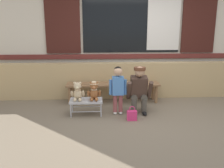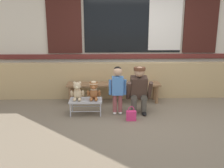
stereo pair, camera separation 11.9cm
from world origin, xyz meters
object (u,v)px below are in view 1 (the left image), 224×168
teddy_bear_with_hat (94,91)px  adult_crouching (139,89)px  wooden_bench_long (113,86)px  teddy_bear_plain (78,92)px  small_display_bench (86,101)px  child_standing (118,85)px  handbag_on_ground (132,115)px

teddy_bear_with_hat → adult_crouching: bearing=3.6°
wooden_bench_long → teddy_bear_with_hat: teddy_bear_with_hat is taller
teddy_bear_plain → teddy_bear_with_hat: (0.32, 0.00, 0.01)m
small_display_bench → child_standing: size_ratio=0.67×
teddy_bear_plain → child_standing: 0.80m
small_display_bench → child_standing: (0.63, -0.01, 0.33)m
small_display_bench → teddy_bear_plain: bearing=179.5°
handbag_on_ground → adult_crouching: bearing=64.4°
child_standing → adult_crouching: 0.45m
wooden_bench_long → handbag_on_ground: size_ratio=7.72×
small_display_bench → handbag_on_ground: 0.95m
adult_crouching → child_standing: bearing=-171.0°
wooden_bench_long → handbag_on_ground: 1.19m
wooden_bench_long → teddy_bear_plain: 1.06m
small_display_bench → teddy_bear_plain: size_ratio=1.76×
adult_crouching → teddy_bear_with_hat: bearing=-176.4°
wooden_bench_long → handbag_on_ground: (0.28, -1.12, -0.28)m
teddy_bear_with_hat → wooden_bench_long: bearing=61.2°
teddy_bear_plain → teddy_bear_with_hat: 0.32m
small_display_bench → handbag_on_ground: size_ratio=2.35×
wooden_bench_long → teddy_bear_plain: size_ratio=5.78×
teddy_bear_with_hat → child_standing: (0.47, -0.01, 0.12)m
wooden_bench_long → teddy_bear_plain: teddy_bear_plain is taller
small_display_bench → adult_crouching: size_ratio=0.67×
handbag_on_ground → wooden_bench_long: bearing=104.2°
wooden_bench_long → small_display_bench: bearing=-127.1°
adult_crouching → handbag_on_ground: adult_crouching is taller
small_display_bench → wooden_bench_long: bearing=52.9°
wooden_bench_long → teddy_bear_with_hat: size_ratio=5.78×
wooden_bench_long → teddy_bear_with_hat: (-0.42, -0.76, 0.10)m
adult_crouching → handbag_on_ground: bearing=-115.6°
wooden_bench_long → adult_crouching: bearing=-55.6°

